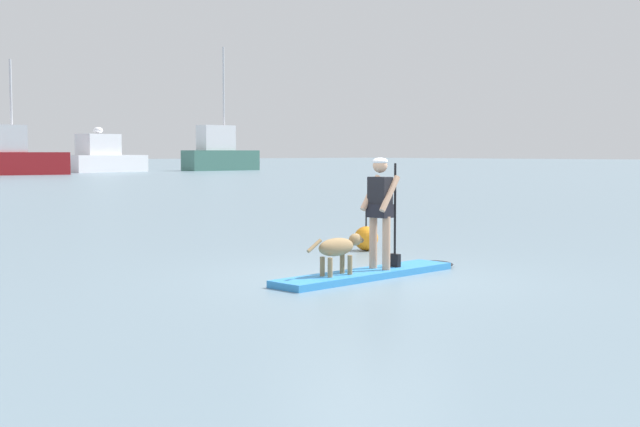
# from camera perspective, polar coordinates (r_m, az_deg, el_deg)

# --- Properties ---
(ground_plane) EXTENTS (400.00, 400.00, 0.00)m
(ground_plane) POSITION_cam_1_polar(r_m,az_deg,el_deg) (12.72, 3.05, -4.28)
(ground_plane) COLOR slate
(paddleboard) EXTENTS (3.64, 0.79, 0.10)m
(paddleboard) POSITION_cam_1_polar(r_m,az_deg,el_deg) (12.88, 3.74, -3.96)
(paddleboard) COLOR #338CD8
(paddleboard) RESTS_ON ground_plane
(person_paddler) EXTENTS (0.61, 0.49, 1.67)m
(person_paddler) POSITION_cam_1_polar(r_m,az_deg,el_deg) (12.86, 4.05, 0.56)
(person_paddler) COLOR tan
(person_paddler) RESTS_ON paddleboard
(dog) EXTENTS (1.14, 0.25, 0.57)m
(dog) POSITION_cam_1_polar(r_m,az_deg,el_deg) (12.24, 1.25, -2.30)
(dog) COLOR #997A51
(dog) RESTS_ON paddleboard
(moored_boat_outer) EXTENTS (9.98, 5.08, 9.41)m
(moored_boat_outer) POSITION_cam_1_polar(r_m,az_deg,el_deg) (74.40, -20.25, 3.59)
(moored_boat_outer) COLOR maroon
(moored_boat_outer) RESTS_ON ground_plane
(moored_boat_far_starboard) EXTENTS (8.40, 4.31, 4.19)m
(moored_boat_far_starboard) POSITION_cam_1_polar(r_m,az_deg,el_deg) (82.86, -14.24, 3.61)
(moored_boat_far_starboard) COLOR white
(moored_boat_far_starboard) RESTS_ON ground_plane
(moored_boat_starboard) EXTENTS (8.07, 2.61, 12.50)m
(moored_boat_starboard) POSITION_cam_1_polar(r_m,az_deg,el_deg) (88.02, -6.69, 3.99)
(moored_boat_starboard) COLOR #3F7266
(moored_boat_starboard) RESTS_ON ground_plane
(marker_buoy) EXTENTS (0.46, 0.46, 0.96)m
(marker_buoy) POSITION_cam_1_polar(r_m,az_deg,el_deg) (16.19, 3.08, -1.65)
(marker_buoy) COLOR orange
(marker_buoy) RESTS_ON ground_plane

